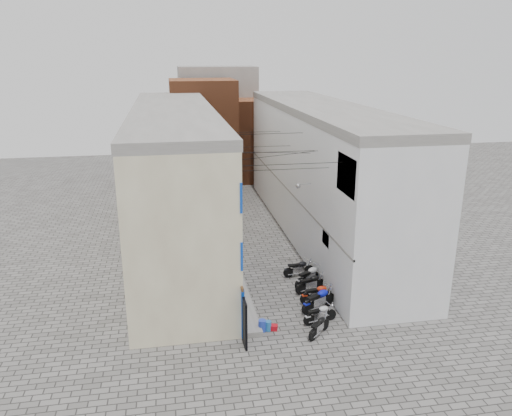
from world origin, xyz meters
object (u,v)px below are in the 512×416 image
motorcycle_d (318,293)px  water_jug_near (268,326)px  motorcycle_b (320,313)px  red_crate (273,327)px  person_b (240,295)px  motorcycle_g (299,267)px  motorcycle_c (319,299)px  motorcycle_e (311,282)px  person_a (235,277)px  water_jug_far (262,326)px  motorcycle_f (310,275)px  motorcycle_a (319,325)px

motorcycle_d → water_jug_near: 3.76m
motorcycle_b → red_crate: 2.37m
person_b → water_jug_near: bearing=-140.3°
water_jug_near → motorcycle_g: bearing=62.0°
motorcycle_d → motorcycle_c: bearing=-18.7°
motorcycle_d → motorcycle_e: size_ratio=1.01×
motorcycle_c → person_a: size_ratio=1.25×
water_jug_far → red_crate: water_jug_far is taller
motorcycle_d → motorcycle_f: motorcycle_f is taller
motorcycle_c → water_jug_near: (-2.88, -1.44, -0.40)m
person_a → water_jug_far: (0.77, -3.59, -0.84)m
motorcycle_d → motorcycle_e: motorcycle_d is taller
motorcycle_c → person_a: bearing=-144.7°
motorcycle_c → motorcycle_d: (0.16, 0.74, -0.07)m
motorcycle_d → person_b: bearing=-92.1°
water_jug_far → motorcycle_b: bearing=5.0°
motorcycle_a → red_crate: (-1.97, 0.78, -0.36)m
motorcycle_g → person_b: person_b is taller
motorcycle_d → water_jug_near: size_ratio=4.11×
motorcycle_a → motorcycle_d: size_ratio=0.88×
motorcycle_a → motorcycle_e: (0.84, 4.22, 0.06)m
motorcycle_b → motorcycle_g: size_ratio=0.94×
motorcycle_e → motorcycle_g: 2.02m
motorcycle_a → motorcycle_b: size_ratio=0.96×
water_jug_far → red_crate: (0.52, 0.00, -0.15)m
motorcycle_a → water_jug_far: size_ratio=3.04×
motorcycle_e → motorcycle_g: bearing=167.4°
motorcycle_e → red_crate: bearing=-55.8°
motorcycle_b → motorcycle_d: (0.48, 1.94, 0.05)m
motorcycle_g → motorcycle_f: bearing=5.0°
person_b → water_jug_far: bearing=-147.4°
motorcycle_c → motorcycle_f: same height
motorcycle_c → motorcycle_d: 0.77m
motorcycle_c → motorcycle_e: 2.01m
motorcycle_g → water_jug_near: size_ratio=4.01×
person_b → red_crate: 2.41m
motorcycle_e → red_crate: 4.47m
person_b → red_crate: (1.27, -1.88, -0.83)m
person_a → motorcycle_a: bearing=-129.0°
person_a → water_jug_far: bearing=-153.7°
motorcycle_c → red_crate: size_ratio=5.48×
motorcycle_b → red_crate: size_ratio=4.42×
motorcycle_e → red_crate: size_ratio=4.80×
person_a → motorcycle_g: bearing=-50.5°
motorcycle_a → red_crate: motorcycle_a is taller
motorcycle_c → motorcycle_e: size_ratio=1.14×
motorcycle_c → motorcycle_d: size_ratio=1.13×
motorcycle_b → motorcycle_e: 3.23m
motorcycle_e → water_jug_near: (-3.05, -3.44, -0.32)m
water_jug_far → water_jug_near: bearing=0.0°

